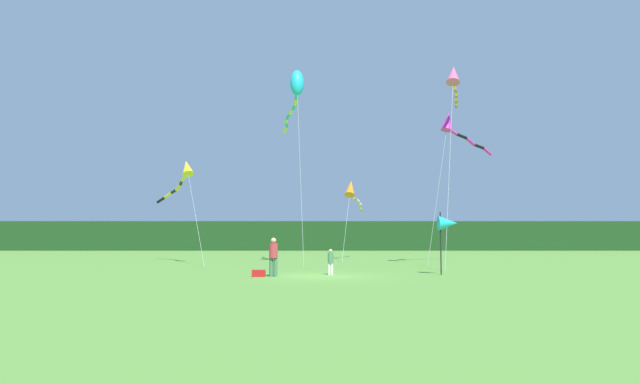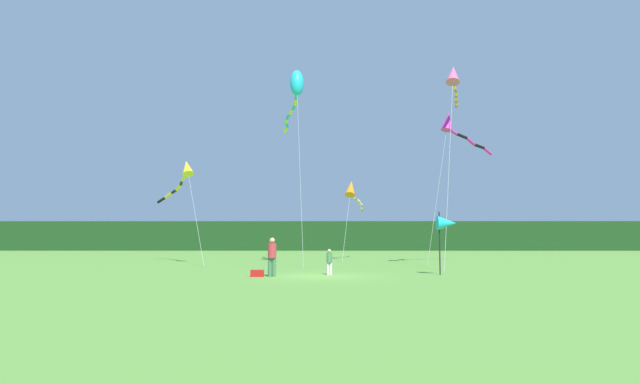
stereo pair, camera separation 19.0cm
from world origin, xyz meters
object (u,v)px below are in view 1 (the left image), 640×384
kite_cyan (295,88)px  kite_yellow (182,175)px  kite_orange (351,191)px  kite_magenta (452,126)px  banner_flag_pole (447,224)px  person_child (330,260)px  kite_rainbow (453,78)px  cooler_box (258,273)px  person_adult (273,255)px

kite_cyan → kite_yellow: bearing=167.7°
kite_orange → kite_magenta: 9.90m
banner_flag_pole → kite_yellow: bearing=144.6°
banner_flag_pole → kite_magenta: (2.75, 9.91, 6.66)m
person_child → kite_rainbow: size_ratio=0.10×
kite_orange → kite_rainbow: size_ratio=0.66×
kite_rainbow → kite_yellow: size_ratio=1.40×
kite_rainbow → kite_yellow: kite_rainbow is taller
kite_magenta → banner_flag_pole: bearing=-105.5°
person_child → kite_cyan: (-2.06, 9.21, 10.74)m
person_child → banner_flag_pole: 5.79m
kite_orange → cooler_box: bearing=-106.4°
banner_flag_pole → kite_rainbow: size_ratio=0.24×
banner_flag_pole → kite_orange: size_ratio=0.37×
kite_yellow → kite_cyan: bearing=-12.3°
person_child → kite_rainbow: kite_rainbow is taller
banner_flag_pole → kite_cyan: bearing=129.6°
banner_flag_pole → kite_yellow: kite_yellow is taller
cooler_box → kite_magenta: kite_magenta is taller
kite_yellow → person_adult: bearing=-59.2°
kite_rainbow → kite_cyan: (-9.73, 2.25, -0.03)m
cooler_box → banner_flag_pole: (8.77, 1.21, 2.25)m
banner_flag_pole → kite_cyan: size_ratio=0.24×
cooler_box → kite_cyan: size_ratio=0.05×
kite_orange → person_child: bearing=-96.8°
kite_magenta → kite_yellow: (-18.03, 0.96, -3.13)m
kite_yellow → person_child: bearing=-48.2°
kite_rainbow → kite_magenta: 3.86m
cooler_box → kite_rainbow: 17.69m
person_child → kite_magenta: bearing=50.1°
kite_cyan → person_child: bearing=-77.4°
person_adult → kite_orange: (4.58, 17.68, 4.32)m
person_child → kite_orange: bearing=83.2°
kite_cyan → cooler_box: bearing=-96.5°
kite_magenta → kite_cyan: 10.64m
person_child → kite_cyan: kite_cyan is taller
person_child → cooler_box: person_child is taller
kite_orange → banner_flag_pole: bearing=-77.9°
cooler_box → kite_magenta: bearing=44.0°
banner_flag_pole → cooler_box: bearing=-172.1°
kite_rainbow → kite_cyan: size_ratio=0.98×
kite_yellow → cooler_box: bearing=-61.7°
kite_orange → kite_cyan: bearing=-118.8°
cooler_box → person_adult: bearing=8.0°
person_adult → kite_cyan: 14.68m
person_adult → kite_cyan: (0.53, 10.31, 10.44)m
person_adult → kite_rainbow: (10.26, 8.06, 10.47)m
banner_flag_pole → kite_cyan: 14.95m
kite_orange → kite_magenta: kite_magenta is taller
kite_cyan → banner_flag_pole: bearing=-50.4°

